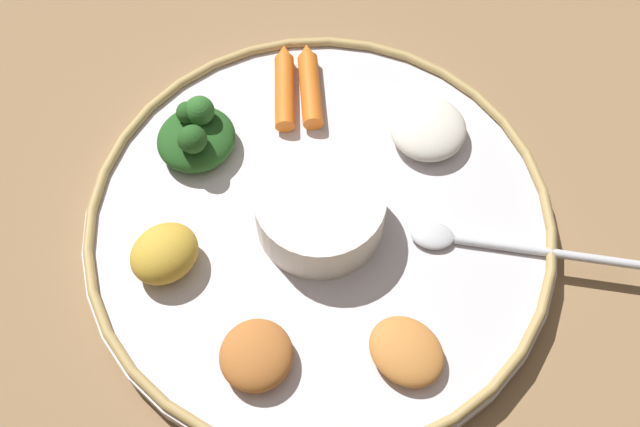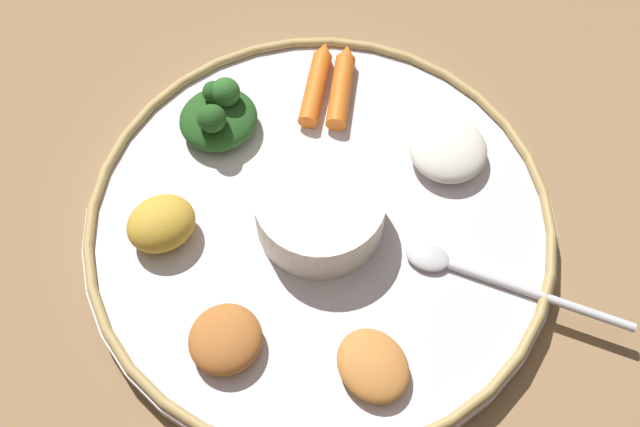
# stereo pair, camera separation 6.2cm
# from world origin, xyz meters

# --- Properties ---
(ground_plane) EXTENTS (2.40, 2.40, 0.00)m
(ground_plane) POSITION_xyz_m (0.00, 0.00, 0.00)
(ground_plane) COLOR olive
(platter) EXTENTS (0.37, 0.37, 0.02)m
(platter) POSITION_xyz_m (0.00, 0.00, 0.01)
(platter) COLOR silver
(platter) RESTS_ON ground_plane
(platter_rim) EXTENTS (0.37, 0.37, 0.01)m
(platter_rim) POSITION_xyz_m (0.00, 0.00, 0.02)
(platter_rim) COLOR tan
(platter_rim) RESTS_ON platter
(center_bowl) EXTENTS (0.10, 0.10, 0.04)m
(center_bowl) POSITION_xyz_m (0.00, 0.00, 0.04)
(center_bowl) COLOR silver
(center_bowl) RESTS_ON platter
(spoon) EXTENTS (0.12, 0.15, 0.01)m
(spoon) POSITION_xyz_m (-0.08, 0.10, 0.02)
(spoon) COLOR silver
(spoon) RESTS_ON platter
(greens_pile) EXTENTS (0.07, 0.06, 0.05)m
(greens_pile) POSITION_xyz_m (0.03, -0.12, 0.04)
(greens_pile) COLOR #23511E
(greens_pile) RESTS_ON platter
(carrot_near_spoon) EXTENTS (0.07, 0.08, 0.02)m
(carrot_near_spoon) POSITION_xyz_m (-0.08, -0.10, 0.03)
(carrot_near_spoon) COLOR orange
(carrot_near_spoon) RESTS_ON platter
(carrot_outer) EXTENTS (0.07, 0.08, 0.02)m
(carrot_outer) POSITION_xyz_m (-0.06, -0.11, 0.03)
(carrot_outer) COLOR orange
(carrot_outer) RESTS_ON platter
(mound_lentil_yellow) EXTENTS (0.06, 0.05, 0.03)m
(mound_lentil_yellow) POSITION_xyz_m (0.11, -0.05, 0.04)
(mound_lentil_yellow) COLOR gold
(mound_lentil_yellow) RESTS_ON platter
(mound_rice_white) EXTENTS (0.09, 0.09, 0.02)m
(mound_rice_white) POSITION_xyz_m (-0.12, -0.00, 0.03)
(mound_rice_white) COLOR silver
(mound_rice_white) RESTS_ON platter
(mound_chickpea) EXTENTS (0.07, 0.07, 0.02)m
(mound_chickpea) POSITION_xyz_m (0.11, 0.05, 0.03)
(mound_chickpea) COLOR #B2662D
(mound_chickpea) RESTS_ON platter
(mound_squash) EXTENTS (0.05, 0.06, 0.02)m
(mound_squash) POSITION_xyz_m (0.03, 0.12, 0.03)
(mound_squash) COLOR #C67A38
(mound_squash) RESTS_ON platter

